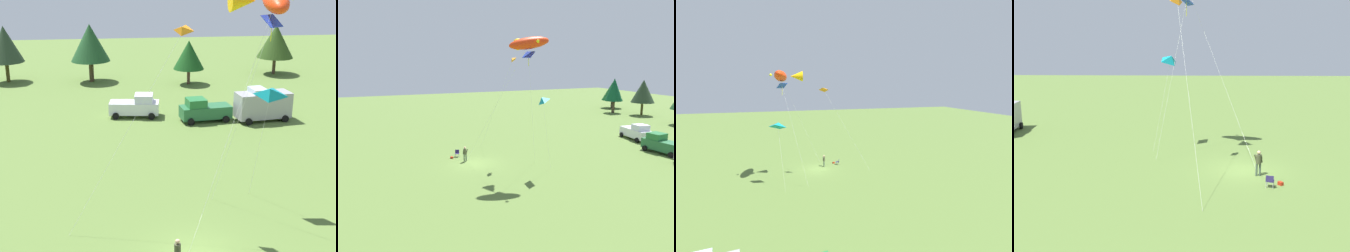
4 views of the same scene
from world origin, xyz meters
TOP-DOWN VIEW (x-y plane):
  - ground_plane at (0.00, 0.00)m, footprint 160.00×160.00m
  - person_kite_flyer at (-1.13, -0.83)m, footprint 0.37×0.61m
  - folding_chair at (-3.35, -1.20)m, footprint 0.61×0.61m
  - backpack_on_grass at (-2.85, -1.97)m, footprint 0.39×0.36m
  - kite_large_fish at (4.35, 4.11)m, footprint 6.90×7.14m
  - kite_delta_teal at (5.29, 5.33)m, footprint 1.87×2.37m
  - kite_diamond_blue at (4.61, 4.20)m, footprint 3.16×2.87m
  - kite_delta_orange at (-0.26, 4.51)m, footprint 7.26×2.07m

SIDE VIEW (x-z plane):
  - ground_plane at x=0.00m, z-range 0.00..0.00m
  - backpack_on_grass at x=-2.85m, z-range 0.00..0.22m
  - folding_chair at x=-3.35m, z-range 0.08..0.90m
  - person_kite_flyer at x=-1.13m, z-range 0.15..1.89m
  - kite_delta_teal at x=5.29m, z-range 3.48..11.40m
  - kite_delta_orange at x=-0.26m, z-range 5.48..17.19m
  - kite_diamond_blue at x=4.61m, z-range 5.42..17.56m
  - kite_large_fish at x=4.35m, z-range 6.03..19.79m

